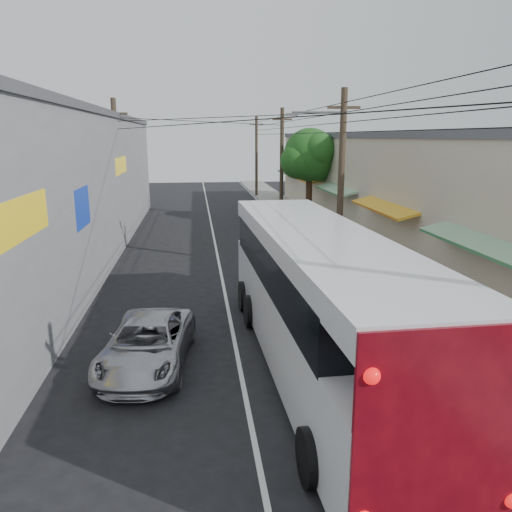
{
  "coord_description": "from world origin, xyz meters",
  "views": [
    {
      "loc": [
        -1.05,
        -8.02,
        6.03
      ],
      "look_at": [
        1.08,
        9.49,
        1.79
      ],
      "focal_mm": 35.0,
      "sensor_mm": 36.0,
      "label": 1
    }
  ],
  "objects_px": {
    "jeepney": "(147,344)",
    "pedestrian_near": "(412,272)",
    "coach_bus": "(317,298)",
    "parked_car_far": "(264,214)",
    "pedestrian_far": "(364,243)",
    "parked_suv": "(302,236)",
    "parked_car_mid": "(271,221)"
  },
  "relations": [
    {
      "from": "jeepney",
      "to": "parked_suv",
      "type": "xyz_separation_m",
      "value": [
        7.04,
        13.3,
        0.14
      ]
    },
    {
      "from": "jeepney",
      "to": "parked_car_mid",
      "type": "xyz_separation_m",
      "value": [
        6.24,
        18.96,
        0.03
      ]
    },
    {
      "from": "parked_car_far",
      "to": "pedestrian_near",
      "type": "bearing_deg",
      "value": -81.61
    },
    {
      "from": "coach_bus",
      "to": "parked_car_far",
      "type": "height_order",
      "value": "coach_bus"
    },
    {
      "from": "parked_car_mid",
      "to": "parked_car_far",
      "type": "xyz_separation_m",
      "value": [
        0.0,
        3.41,
        -0.03
      ]
    },
    {
      "from": "parked_car_mid",
      "to": "jeepney",
      "type": "bearing_deg",
      "value": -112.45
    },
    {
      "from": "jeepney",
      "to": "pedestrian_near",
      "type": "height_order",
      "value": "pedestrian_near"
    },
    {
      "from": "parked_car_mid",
      "to": "coach_bus",
      "type": "bearing_deg",
      "value": -99.45
    },
    {
      "from": "coach_bus",
      "to": "parked_suv",
      "type": "distance_m",
      "value": 14.11
    },
    {
      "from": "jeepney",
      "to": "pedestrian_far",
      "type": "distance_m",
      "value": 14.39
    },
    {
      "from": "coach_bus",
      "to": "parked_suv",
      "type": "relative_size",
      "value": 2.41
    },
    {
      "from": "parked_car_mid",
      "to": "pedestrian_far",
      "type": "xyz_separation_m",
      "value": [
        3.41,
        -8.28,
        0.22
      ]
    },
    {
      "from": "jeepney",
      "to": "pedestrian_far",
      "type": "bearing_deg",
      "value": 54.6
    },
    {
      "from": "jeepney",
      "to": "pedestrian_near",
      "type": "distance_m",
      "value": 10.94
    },
    {
      "from": "parked_car_mid",
      "to": "pedestrian_near",
      "type": "bearing_deg",
      "value": -80.37
    },
    {
      "from": "parked_car_far",
      "to": "pedestrian_near",
      "type": "relative_size",
      "value": 2.48
    },
    {
      "from": "pedestrian_near",
      "to": "coach_bus",
      "type": "bearing_deg",
      "value": 68.58
    },
    {
      "from": "parked_suv",
      "to": "pedestrian_near",
      "type": "relative_size",
      "value": 3.42
    },
    {
      "from": "parked_suv",
      "to": "pedestrian_far",
      "type": "distance_m",
      "value": 3.7
    },
    {
      "from": "parked_car_mid",
      "to": "parked_suv",
      "type": "bearing_deg",
      "value": -86.19
    },
    {
      "from": "jeepney",
      "to": "parked_car_far",
      "type": "relative_size",
      "value": 1.19
    },
    {
      "from": "parked_car_mid",
      "to": "pedestrian_near",
      "type": "distance_m",
      "value": 14.24
    },
    {
      "from": "parked_suv",
      "to": "parked_car_mid",
      "type": "relative_size",
      "value": 1.37
    },
    {
      "from": "coach_bus",
      "to": "jeepney",
      "type": "height_order",
      "value": "coach_bus"
    },
    {
      "from": "coach_bus",
      "to": "parked_car_far",
      "type": "relative_size",
      "value": 3.33
    },
    {
      "from": "coach_bus",
      "to": "parked_car_mid",
      "type": "height_order",
      "value": "coach_bus"
    },
    {
      "from": "parked_car_far",
      "to": "pedestrian_far",
      "type": "xyz_separation_m",
      "value": [
        3.41,
        -11.69,
        0.25
      ]
    },
    {
      "from": "pedestrian_near",
      "to": "parked_car_mid",
      "type": "bearing_deg",
      "value": -55.03
    },
    {
      "from": "jeepney",
      "to": "pedestrian_far",
      "type": "xyz_separation_m",
      "value": [
        9.64,
        10.68,
        0.25
      ]
    },
    {
      "from": "coach_bus",
      "to": "pedestrian_far",
      "type": "distance_m",
      "value": 12.38
    },
    {
      "from": "pedestrian_far",
      "to": "parked_suv",
      "type": "bearing_deg",
      "value": -35.85
    },
    {
      "from": "pedestrian_far",
      "to": "jeepney",
      "type": "bearing_deg",
      "value": 57.22
    }
  ]
}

